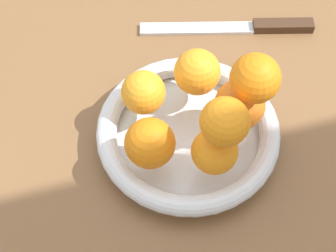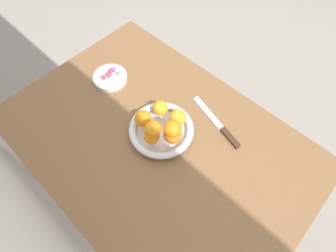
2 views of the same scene
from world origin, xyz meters
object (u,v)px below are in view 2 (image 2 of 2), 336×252
fruit_bowl (162,130)px  orange_6 (153,129)px  knife (219,126)px  orange_0 (143,119)px  orange_1 (152,136)px  candy_ball_3 (113,69)px  candy_ball_0 (108,75)px  orange_3 (178,118)px  orange_4 (160,108)px  candy_ball_1 (103,77)px  orange_5 (173,129)px  orange_2 (173,135)px  candy_dish (110,78)px  candy_ball_4 (118,73)px  dining_table (157,149)px  candy_ball_2 (110,71)px

fruit_bowl → orange_6: 0.12m
knife → orange_0: bearing=46.1°
fruit_bowl → orange_1: size_ratio=4.25×
orange_6 → candy_ball_3: (0.36, -0.12, -0.09)m
candy_ball_0 → knife: 0.49m
orange_3 → orange_4: 0.07m
candy_ball_1 → candy_ball_3: bearing=-85.9°
fruit_bowl → orange_0: (0.06, 0.03, 0.05)m
orange_5 → knife: bearing=-110.1°
orange_0 → candy_ball_0: orange_0 is taller
fruit_bowl → orange_0: orange_0 is taller
candy_ball_0 → fruit_bowl: bearing=174.2°
candy_ball_1 → fruit_bowl: bearing=178.1°
orange_2 → candy_ball_0: (0.39, -0.04, -0.04)m
orange_0 → orange_4: orange_0 is taller
fruit_bowl → knife: size_ratio=0.90×
orange_3 → knife: bearing=-134.1°
orange_1 → candy_dish: bearing=-15.6°
orange_0 → orange_5: bearing=-172.8°
knife → candy_ball_1: bearing=18.4°
orange_2 → orange_4: (0.11, -0.05, -0.00)m
orange_1 → candy_ball_4: bearing=-21.0°
orange_6 → candy_ball_1: orange_6 is taller
orange_3 → candy_ball_0: size_ratio=2.70×
candy_dish → orange_0: bearing=165.8°
candy_dish → candy_ball_1: candy_ball_1 is taller
orange_6 → candy_ball_3: 0.39m
orange_2 → knife: size_ratio=0.24×
dining_table → orange_0: bearing=1.7°
orange_0 → orange_3: same height
orange_6 → orange_1: bearing=17.7°
fruit_bowl → orange_2: 0.08m
orange_5 → orange_6: orange_5 is taller
fruit_bowl → orange_5: (-0.07, 0.02, 0.11)m
orange_4 → candy_ball_3: 0.30m
dining_table → knife: (-0.14, -0.20, 0.09)m
orange_4 → orange_6: bearing=123.6°
candy_ball_4 → knife: size_ratio=0.06×
orange_2 → candy_ball_2: (0.40, -0.06, -0.04)m
dining_table → candy_ball_4: 0.35m
dining_table → orange_2: orange_2 is taller
candy_ball_2 → candy_ball_3: size_ratio=0.92×
orange_5 → candy_ball_4: 0.40m
candy_dish → knife: (-0.47, -0.13, -0.01)m
fruit_bowl → candy_ball_1: (0.34, -0.01, 0.01)m
orange_0 → orange_2: (-0.12, -0.02, 0.00)m
orange_6 → candy_ball_4: bearing=-20.1°
dining_table → orange_2: (-0.06, -0.02, 0.16)m
orange_0 → candy_ball_4: orange_0 is taller
orange_4 → knife: 0.23m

